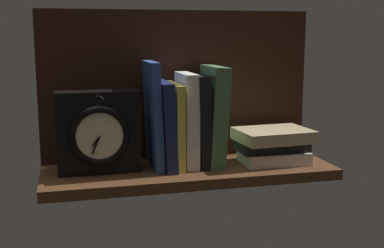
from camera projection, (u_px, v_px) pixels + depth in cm
name	position (u px, v px, depth cm)	size (l,w,h in cm)	color
ground_plane	(189.00, 172.00, 122.63)	(70.20, 23.35, 2.50)	#4C2D19
back_panel	(178.00, 85.00, 129.59)	(70.20, 1.20, 37.95)	black
book_blue_modern	(153.00, 115.00, 120.08)	(2.08, 13.85, 25.65)	#2D4C8E
book_navy_bierce	(164.00, 124.00, 121.15)	(2.63, 16.78, 20.92)	#192147
book_yellow_seinlanguage	(174.00, 125.00, 121.83)	(1.89, 15.39, 20.35)	gold
book_white_catcher	(186.00, 120.00, 122.32)	(3.20, 13.18, 22.72)	silver
book_black_skeptic	(199.00, 120.00, 123.16)	(2.76, 13.69, 22.29)	black
book_green_romantic	(213.00, 115.00, 123.86)	(3.77, 14.32, 24.29)	#476B44
framed_clock	(99.00, 132.00, 116.15)	(19.12, 7.57, 19.12)	black
book_stack_side	(273.00, 145.00, 125.74)	(18.76, 14.52, 8.55)	beige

